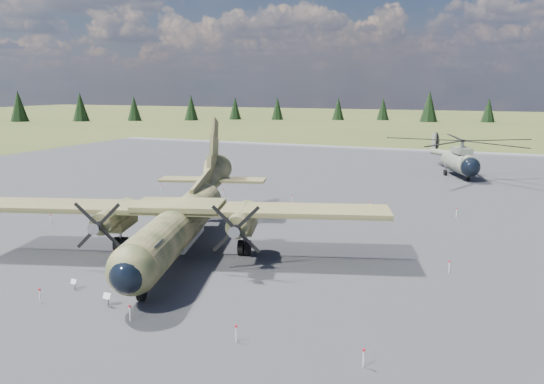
% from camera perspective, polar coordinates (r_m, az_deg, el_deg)
% --- Properties ---
extents(ground, '(500.00, 500.00, 0.00)m').
position_cam_1_polar(ground, '(40.38, -5.66, -5.68)').
color(ground, '#4E5224').
rests_on(ground, ground).
extents(apron, '(120.00, 120.00, 0.04)m').
position_cam_1_polar(apron, '(49.11, -0.20, -2.56)').
color(apron, slate).
rests_on(apron, ground).
extents(transport_plane, '(28.67, 25.57, 9.59)m').
position_cam_1_polar(transport_plane, '(38.51, -9.55, -2.37)').
color(transport_plane, '#3A4324').
rests_on(transport_plane, ground).
extents(helicopter_near, '(25.67, 25.67, 5.00)m').
position_cam_1_polar(helicopter_near, '(73.84, 19.60, 4.24)').
color(helicopter_near, gray).
rests_on(helicopter_near, ground).
extents(info_placard_left, '(0.42, 0.20, 0.64)m').
position_cam_1_polar(info_placard_left, '(33.62, -20.52, -9.12)').
color(info_placard_left, gray).
rests_on(info_placard_left, ground).
extents(info_placard_right, '(0.49, 0.23, 0.76)m').
position_cam_1_polar(info_placard_right, '(30.62, -17.30, -10.77)').
color(info_placard_right, gray).
rests_on(info_placard_right, ground).
extents(barrier_fence, '(33.12, 29.62, 0.85)m').
position_cam_1_polar(barrier_fence, '(40.38, -6.30, -4.94)').
color(barrier_fence, silver).
rests_on(barrier_fence, ground).
extents(treeline, '(338.30, 334.83, 10.75)m').
position_cam_1_polar(treeline, '(40.16, -6.83, 1.04)').
color(treeline, black).
rests_on(treeline, ground).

